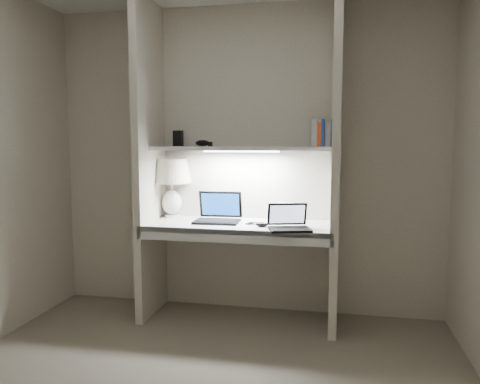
% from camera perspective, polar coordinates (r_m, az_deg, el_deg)
% --- Properties ---
extents(back_wall, '(3.20, 0.01, 2.50)m').
position_cam_1_polar(back_wall, '(3.87, 0.67, 3.89)').
color(back_wall, beige).
rests_on(back_wall, floor).
extents(alcove_panel_left, '(0.06, 0.55, 2.50)m').
position_cam_1_polar(alcove_panel_left, '(3.81, -10.99, 3.75)').
color(alcove_panel_left, beige).
rests_on(alcove_panel_left, floor).
extents(alcove_panel_right, '(0.06, 0.55, 2.50)m').
position_cam_1_polar(alcove_panel_right, '(3.52, 11.59, 3.55)').
color(alcove_panel_right, beige).
rests_on(alcove_panel_right, floor).
extents(desk, '(1.40, 0.55, 0.04)m').
position_cam_1_polar(desk, '(3.65, -0.15, -4.14)').
color(desk, white).
rests_on(desk, alcove_panel_left).
extents(desk_apron, '(1.46, 0.03, 0.10)m').
position_cam_1_polar(desk_apron, '(3.41, -1.03, -5.40)').
color(desk_apron, silver).
rests_on(desk_apron, desk).
extents(shelf, '(1.40, 0.36, 0.03)m').
position_cam_1_polar(shelf, '(3.69, 0.15, 5.34)').
color(shelf, silver).
rests_on(shelf, back_wall).
extents(strip_light, '(0.60, 0.04, 0.02)m').
position_cam_1_polar(strip_light, '(3.69, 0.15, 4.99)').
color(strip_light, white).
rests_on(strip_light, shelf).
extents(table_lamp, '(0.33, 0.33, 0.49)m').
position_cam_1_polar(table_lamp, '(3.95, -8.35, 1.71)').
color(table_lamp, white).
rests_on(table_lamp, desk).
extents(laptop_main, '(0.36, 0.31, 0.24)m').
position_cam_1_polar(laptop_main, '(3.72, -2.67, -2.80)').
color(laptop_main, black).
rests_on(laptop_main, desk).
extents(laptop_netbook, '(0.35, 0.32, 0.18)m').
position_cam_1_polar(laptop_netbook, '(3.40, 5.98, -3.86)').
color(laptop_netbook, black).
rests_on(laptop_netbook, desk).
extents(speaker, '(0.11, 0.09, 0.14)m').
position_cam_1_polar(speaker, '(3.80, 5.38, -2.36)').
color(speaker, silver).
rests_on(speaker, desk).
extents(mouse, '(0.11, 0.07, 0.04)m').
position_cam_1_polar(mouse, '(3.50, 2.67, -3.97)').
color(mouse, black).
rests_on(mouse, desk).
extents(cable_coil, '(0.10, 0.10, 0.01)m').
position_cam_1_polar(cable_coil, '(3.62, 1.67, -3.82)').
color(cable_coil, black).
rests_on(cable_coil, desk).
extents(sticky_note, '(0.08, 0.08, 0.00)m').
position_cam_1_polar(sticky_note, '(3.81, -9.68, -3.47)').
color(sticky_note, yellow).
rests_on(sticky_note, desk).
extents(book_row, '(0.20, 0.14, 0.21)m').
position_cam_1_polar(book_row, '(3.63, 10.32, 7.00)').
color(book_row, silver).
rests_on(book_row, shelf).
extents(shelf_box, '(0.08, 0.05, 0.13)m').
position_cam_1_polar(shelf_box, '(3.90, -7.55, 6.49)').
color(shelf_box, black).
rests_on(shelf_box, shelf).
extents(shelf_gadget, '(0.13, 0.10, 0.05)m').
position_cam_1_polar(shelf_gadget, '(3.75, -4.59, 5.96)').
color(shelf_gadget, black).
rests_on(shelf_gadget, shelf).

